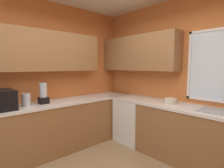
{
  "coord_description": "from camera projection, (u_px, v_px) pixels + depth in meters",
  "views": [
    {
      "loc": [
        1.43,
        -1.19,
        1.54
      ],
      "look_at": [
        -0.55,
        0.59,
        1.27
      ],
      "focal_mm": 28.34,
      "sensor_mm": 36.0,
      "label": 1
    }
  ],
  "objects": [
    {
      "name": "blender_appliance",
      "position": [
        43.0,
        94.0,
        3.0
      ],
      "size": [
        0.15,
        0.15,
        0.36
      ],
      "color": "black",
      "rests_on": "counter_run_left"
    },
    {
      "name": "dishwasher",
      "position": [
        133.0,
        120.0,
        3.62
      ],
      "size": [
        0.6,
        0.6,
        0.86
      ],
      "primitive_type": "cube",
      "color": "white",
      "rests_on": "ground_plane"
    },
    {
      "name": "kettle",
      "position": [
        26.0,
        100.0,
        2.8
      ],
      "size": [
        0.13,
        0.13,
        0.21
      ],
      "primitive_type": "cylinder",
      "color": "#B7B7BC",
      "rests_on": "counter_run_left"
    },
    {
      "name": "room_shell",
      "position": [
        115.0,
        46.0,
        2.4
      ],
      "size": [
        3.86,
        3.79,
        2.8
      ],
      "color": "#D17238",
      "rests_on": "ground_plane"
    },
    {
      "name": "counter_run_left",
      "position": [
        49.0,
        128.0,
        3.11
      ],
      "size": [
        0.65,
        3.4,
        0.9
      ],
      "color": "olive",
      "rests_on": "ground_plane"
    },
    {
      "name": "sink_assembly",
      "position": [
        224.0,
        112.0,
        2.42
      ],
      "size": [
        0.6,
        0.4,
        0.19
      ],
      "color": "#9EA0A5",
      "rests_on": "counter_run_back"
    },
    {
      "name": "bowl",
      "position": [
        170.0,
        101.0,
        3.0
      ],
      "size": [
        0.22,
        0.22,
        0.09
      ],
      "primitive_type": "cylinder",
      "color": "beige",
      "rests_on": "counter_run_back"
    },
    {
      "name": "microwave",
      "position": [
        0.0,
        100.0,
        2.58
      ],
      "size": [
        0.48,
        0.36,
        0.29
      ],
      "primitive_type": "cube",
      "color": "black",
      "rests_on": "counter_run_left"
    },
    {
      "name": "counter_run_back",
      "position": [
        187.0,
        134.0,
        2.82
      ],
      "size": [
        2.95,
        0.65,
        0.9
      ],
      "color": "olive",
      "rests_on": "ground_plane"
    }
  ]
}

